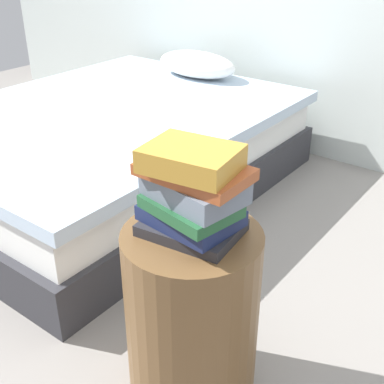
{
  "coord_description": "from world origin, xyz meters",
  "views": [
    {
      "loc": [
        0.71,
        -0.91,
        1.32
      ],
      "look_at": [
        0.0,
        0.0,
        0.71
      ],
      "focal_mm": 46.91,
      "sensor_mm": 36.0,
      "label": 1
    }
  ],
  "objects_px": {
    "book_charcoal": "(192,228)",
    "book_rust": "(193,171)",
    "book_slate": "(194,187)",
    "book_ochre": "(191,158)",
    "side_table": "(192,315)",
    "bed": "(112,146)",
    "book_forest": "(191,206)",
    "book_navy": "(191,215)"
  },
  "relations": [
    {
      "from": "book_charcoal",
      "to": "book_ochre",
      "type": "xyz_separation_m",
      "value": [
        0.01,
        -0.02,
        0.22
      ]
    },
    {
      "from": "book_slate",
      "to": "book_rust",
      "type": "height_order",
      "value": "book_rust"
    },
    {
      "from": "book_charcoal",
      "to": "book_rust",
      "type": "xyz_separation_m",
      "value": [
        0.0,
        0.0,
        0.17
      ]
    },
    {
      "from": "bed",
      "to": "book_rust",
      "type": "bearing_deg",
      "value": -35.32
    },
    {
      "from": "side_table",
      "to": "book_slate",
      "type": "relative_size",
      "value": 2.3
    },
    {
      "from": "book_forest",
      "to": "book_rust",
      "type": "xyz_separation_m",
      "value": [
        -0.01,
        0.02,
        0.09
      ]
    },
    {
      "from": "side_table",
      "to": "book_navy",
      "type": "relative_size",
      "value": 2.32
    },
    {
      "from": "bed",
      "to": "book_forest",
      "type": "xyz_separation_m",
      "value": [
        1.24,
        -0.87,
        0.44
      ]
    },
    {
      "from": "book_charcoal",
      "to": "book_navy",
      "type": "distance_m",
      "value": 0.04
    },
    {
      "from": "side_table",
      "to": "book_forest",
      "type": "distance_m",
      "value": 0.38
    },
    {
      "from": "book_charcoal",
      "to": "book_navy",
      "type": "bearing_deg",
      "value": 162.9
    },
    {
      "from": "book_charcoal",
      "to": "book_forest",
      "type": "distance_m",
      "value": 0.08
    },
    {
      "from": "book_slate",
      "to": "book_rust",
      "type": "xyz_separation_m",
      "value": [
        -0.0,
        -0.0,
        0.05
      ]
    },
    {
      "from": "side_table",
      "to": "book_slate",
      "type": "height_order",
      "value": "book_slate"
    },
    {
      "from": "book_charcoal",
      "to": "book_navy",
      "type": "relative_size",
      "value": 1.04
    },
    {
      "from": "book_charcoal",
      "to": "book_ochre",
      "type": "relative_size",
      "value": 1.12
    },
    {
      "from": "book_rust",
      "to": "book_slate",
      "type": "bearing_deg",
      "value": 15.68
    },
    {
      "from": "book_ochre",
      "to": "book_navy",
      "type": "bearing_deg",
      "value": 122.19
    },
    {
      "from": "book_navy",
      "to": "side_table",
      "type": "bearing_deg",
      "value": -31.68
    },
    {
      "from": "book_ochre",
      "to": "bed",
      "type": "bearing_deg",
      "value": 136.05
    },
    {
      "from": "book_charcoal",
      "to": "book_forest",
      "type": "xyz_separation_m",
      "value": [
        0.01,
        -0.01,
        0.08
      ]
    },
    {
      "from": "book_slate",
      "to": "book_ochre",
      "type": "height_order",
      "value": "book_ochre"
    },
    {
      "from": "bed",
      "to": "side_table",
      "type": "distance_m",
      "value": 1.51
    },
    {
      "from": "book_navy",
      "to": "book_slate",
      "type": "xyz_separation_m",
      "value": [
        0.01,
        0.0,
        0.09
      ]
    },
    {
      "from": "bed",
      "to": "side_table",
      "type": "height_order",
      "value": "bed"
    },
    {
      "from": "book_rust",
      "to": "book_ochre",
      "type": "relative_size",
      "value": 1.23
    },
    {
      "from": "bed",
      "to": "book_slate",
      "type": "bearing_deg",
      "value": -35.26
    },
    {
      "from": "bed",
      "to": "book_ochre",
      "type": "height_order",
      "value": "book_ochre"
    },
    {
      "from": "book_slate",
      "to": "book_forest",
      "type": "bearing_deg",
      "value": -70.47
    },
    {
      "from": "book_charcoal",
      "to": "book_rust",
      "type": "height_order",
      "value": "book_rust"
    },
    {
      "from": "bed",
      "to": "book_slate",
      "type": "height_order",
      "value": "book_slate"
    },
    {
      "from": "book_navy",
      "to": "book_ochre",
      "type": "xyz_separation_m",
      "value": [
        0.02,
        -0.02,
        0.18
      ]
    },
    {
      "from": "bed",
      "to": "side_table",
      "type": "bearing_deg",
      "value": -35.53
    },
    {
      "from": "side_table",
      "to": "book_rust",
      "type": "relative_size",
      "value": 2.05
    },
    {
      "from": "book_ochre",
      "to": "side_table",
      "type": "bearing_deg",
      "value": 108.94
    },
    {
      "from": "book_charcoal",
      "to": "book_rust",
      "type": "relative_size",
      "value": 0.91
    },
    {
      "from": "book_charcoal",
      "to": "book_forest",
      "type": "height_order",
      "value": "book_forest"
    },
    {
      "from": "book_navy",
      "to": "book_rust",
      "type": "relative_size",
      "value": 0.88
    },
    {
      "from": "side_table",
      "to": "book_ochre",
      "type": "relative_size",
      "value": 2.52
    },
    {
      "from": "book_navy",
      "to": "book_ochre",
      "type": "distance_m",
      "value": 0.18
    },
    {
      "from": "side_table",
      "to": "book_navy",
      "type": "bearing_deg",
      "value": 143.5
    },
    {
      "from": "bed",
      "to": "book_charcoal",
      "type": "xyz_separation_m",
      "value": [
        1.23,
        -0.86,
        0.36
      ]
    }
  ]
}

